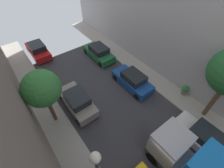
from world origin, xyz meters
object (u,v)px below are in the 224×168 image
Objects in this scene: parked_car_right_4 at (99,53)px; street_tree_2 at (42,89)px; parked_car_left_4 at (38,50)px; parked_car_right_2 at (203,138)px; parked_car_right_3 at (132,80)px; parked_car_left_3 at (77,101)px; potted_plant_2 at (185,90)px.

street_tree_2 is at bearing -146.88° from parked_car_right_4.
parked_car_left_4 is 18.57m from parked_car_right_2.
parked_car_right_2 is 1.00× the size of parked_car_right_4.
parked_car_right_2 is 7.27m from parked_car_right_3.
potted_plant_2 is at bearing -29.32° from parked_car_left_3.
parked_car_left_4 is 10.34m from street_tree_2.
street_tree_2 is (-7.49, 8.12, 3.06)m from parked_car_right_2.
potted_plant_2 is at bearing -23.66° from street_tree_2.
parked_car_right_4 is at bearing -41.39° from parked_car_left_4.
parked_car_left_4 is at bearing 90.00° from parked_car_left_3.
parked_car_left_4 and parked_car_right_2 have the same top height.
parked_car_right_2 is at bearing -47.29° from street_tree_2.
parked_car_right_3 is (5.40, -0.97, 0.00)m from parked_car_left_3.
street_tree_2 is (-7.49, -4.89, 3.06)m from parked_car_right_4.
parked_car_right_3 is 8.14m from street_tree_2.
parked_car_left_3 and parked_car_right_3 have the same top height.
parked_car_left_4 and parked_car_right_3 have the same top height.
parked_car_right_2 and parked_car_right_4 have the same top height.
parked_car_right_2 is 11.46m from street_tree_2.
street_tree_2 reaches higher than parked_car_right_3.
potted_plant_2 is at bearing -59.47° from parked_car_left_4.
parked_car_right_3 is (5.40, -10.50, 0.00)m from parked_car_left_4.
parked_car_left_3 is at bearing 150.68° from potted_plant_2.
parked_car_right_3 is 5.74m from parked_car_right_4.
street_tree_2 is (-2.09, -9.65, 3.06)m from parked_car_left_4.
parked_car_right_3 reaches higher than potted_plant_2.
parked_car_left_3 is 9.85m from parked_car_right_2.
parked_car_right_3 is 0.85× the size of street_tree_2.
street_tree_2 is at bearing -176.72° from parked_car_left_3.
parked_car_right_3 is at bearing -6.50° from street_tree_2.
parked_car_right_4 reaches higher than potted_plant_2.
parked_car_right_2 is 1.00× the size of parked_car_right_3.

